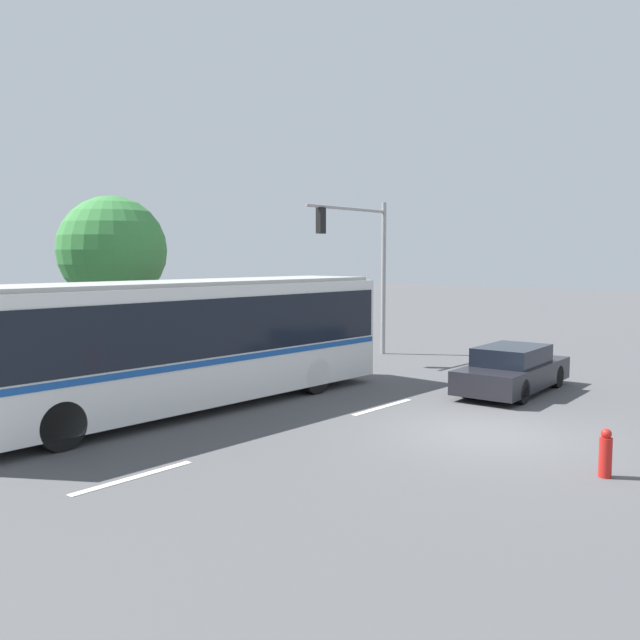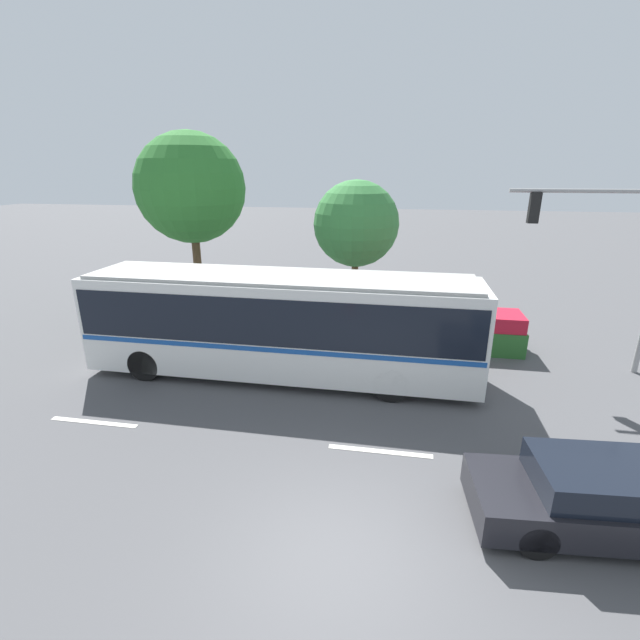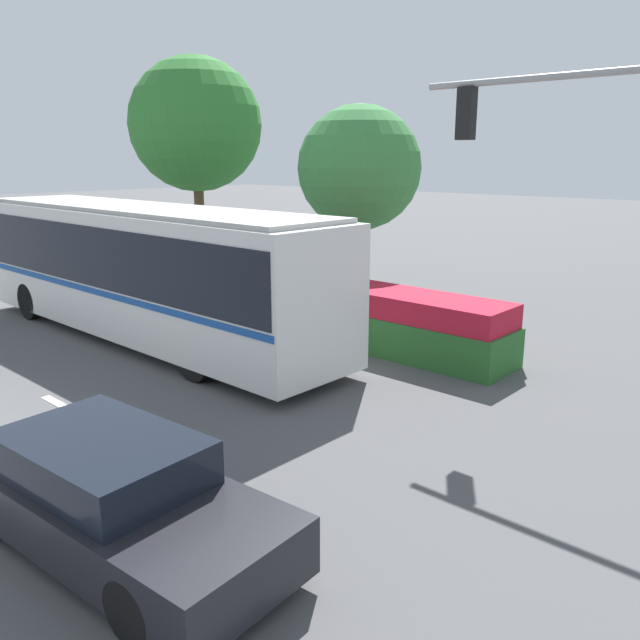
{
  "view_description": "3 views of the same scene",
  "coord_description": "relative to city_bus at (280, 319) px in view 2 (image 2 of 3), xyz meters",
  "views": [
    {
      "loc": [
        -13.12,
        -6.72,
        3.8
      ],
      "look_at": [
        1.65,
        6.2,
        1.99
      ],
      "focal_mm": 37.74,
      "sensor_mm": 36.0,
      "label": 1
    },
    {
      "loc": [
        0.76,
        -5.67,
        6.21
      ],
      "look_at": [
        -1.33,
        6.38,
        2.04
      ],
      "focal_mm": 24.89,
      "sensor_mm": 36.0,
      "label": 2
    },
    {
      "loc": [
        10.83,
        -1.68,
        4.36
      ],
      "look_at": [
        3.48,
        6.42,
        1.57
      ],
      "focal_mm": 35.88,
      "sensor_mm": 36.0,
      "label": 3
    }
  ],
  "objects": [
    {
      "name": "lane_stripe_near",
      "position": [
        -4.06,
        -3.61,
        -1.84
      ],
      "size": [
        2.4,
        0.16,
        0.01
      ],
      "primitive_type": "cube",
      "color": "silver",
      "rests_on": "ground"
    },
    {
      "name": "sedan_foreground",
      "position": [
        7.31,
        -5.23,
        -1.21
      ],
      "size": [
        4.76,
        2.09,
        1.33
      ],
      "rotation": [
        0.0,
        0.0,
        0.07
      ],
      "color": "black",
      "rests_on": "ground"
    },
    {
      "name": "street_tree_left",
      "position": [
        -5.27,
        5.77,
        3.6
      ],
      "size": [
        4.58,
        4.58,
        7.75
      ],
      "color": "brown",
      "rests_on": "ground"
    },
    {
      "name": "street_tree_centre",
      "position": [
        1.7,
        6.18,
        2.2
      ],
      "size": [
        3.54,
        3.54,
        5.83
      ],
      "color": "brown",
      "rests_on": "ground"
    },
    {
      "name": "ground_plane",
      "position": [
        2.65,
        -6.79,
        -1.84
      ],
      "size": [
        140.0,
        140.0,
        0.0
      ],
      "primitive_type": "plane",
      "color": "#4C4C4F"
    },
    {
      "name": "traffic_light_pole",
      "position": [
        9.99,
        2.09,
        2.08
      ],
      "size": [
        4.63,
        0.24,
        5.97
      ],
      "rotation": [
        0.0,
        0.0,
        3.14
      ],
      "color": "gray",
      "rests_on": "ground"
    },
    {
      "name": "flowering_hedge",
      "position": [
        4.78,
        3.26,
        -1.16
      ],
      "size": [
        6.4,
        1.52,
        1.4
      ],
      "color": "#286028",
      "rests_on": "ground"
    },
    {
      "name": "lane_stripe_mid",
      "position": [
        3.29,
        -3.61,
        -1.84
      ],
      "size": [
        2.4,
        0.16,
        0.01
      ],
      "primitive_type": "cube",
      "color": "silver",
      "rests_on": "ground"
    },
    {
      "name": "city_bus",
      "position": [
        0.0,
        0.0,
        0.0
      ],
      "size": [
        12.0,
        2.62,
        3.24
      ],
      "rotation": [
        0.0,
        0.0,
        3.14
      ],
      "color": "silver",
      "rests_on": "ground"
    }
  ]
}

